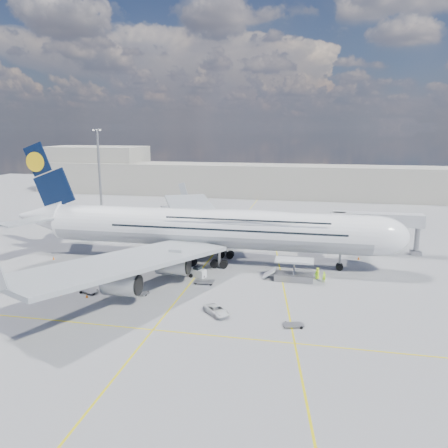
% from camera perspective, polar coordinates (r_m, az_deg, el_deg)
% --- Properties ---
extents(ground, '(300.00, 300.00, 0.00)m').
position_cam_1_polar(ground, '(76.54, -3.94, -7.15)').
color(ground, gray).
rests_on(ground, ground).
extents(taxi_line_main, '(0.25, 220.00, 0.01)m').
position_cam_1_polar(taxi_line_main, '(76.54, -3.94, -7.14)').
color(taxi_line_main, yellow).
rests_on(taxi_line_main, ground).
extents(taxi_line_cross, '(120.00, 0.25, 0.01)m').
position_cam_1_polar(taxi_line_cross, '(59.00, -9.25, -13.48)').
color(taxi_line_cross, yellow).
rests_on(taxi_line_cross, ground).
extents(taxi_line_diag, '(14.16, 99.06, 0.01)m').
position_cam_1_polar(taxi_line_diag, '(83.64, 7.25, -5.49)').
color(taxi_line_diag, yellow).
rests_on(taxi_line_diag, ground).
extents(airliner, '(77.26, 79.15, 23.71)m').
position_cam_1_polar(airliner, '(83.85, -2.02, -0.48)').
color(airliner, white).
rests_on(airliner, ground).
extents(jet_bridge, '(18.80, 12.10, 8.50)m').
position_cam_1_polar(jet_bridge, '(92.85, 17.67, 0.19)').
color(jet_bridge, '#B7B7BC').
rests_on(jet_bridge, ground).
extents(cargo_loader, '(8.53, 3.20, 3.67)m').
position_cam_1_polar(cargo_loader, '(76.36, 8.97, -6.33)').
color(cargo_loader, silver).
rests_on(cargo_loader, ground).
extents(light_mast, '(3.00, 0.70, 25.50)m').
position_cam_1_polar(light_mast, '(129.57, -15.95, 6.49)').
color(light_mast, gray).
rests_on(light_mast, ground).
extents(terminal, '(180.00, 16.00, 12.00)m').
position_cam_1_polar(terminal, '(166.73, 4.78, 5.66)').
color(terminal, '#B2AD9E').
rests_on(terminal, ground).
extents(hangar, '(40.00, 22.00, 18.00)m').
position_cam_1_polar(hangar, '(192.34, -16.35, 7.01)').
color(hangar, '#B2AD9E').
rests_on(hangar, ground).
extents(tree_line, '(160.00, 6.00, 8.00)m').
position_cam_1_polar(tree_line, '(211.52, 17.15, 6.05)').
color(tree_line, '#193814').
rests_on(tree_line, ground).
extents(dolly_row_a, '(3.17, 2.46, 0.41)m').
position_cam_1_polar(dolly_row_a, '(73.27, -17.24, -8.35)').
color(dolly_row_a, gray).
rests_on(dolly_row_a, ground).
extents(dolly_row_b, '(2.96, 2.31, 0.38)m').
position_cam_1_polar(dolly_row_b, '(79.65, -19.20, -6.82)').
color(dolly_row_b, gray).
rests_on(dolly_row_b, ground).
extents(dolly_row_c, '(2.98, 2.30, 0.39)m').
position_cam_1_polar(dolly_row_c, '(70.68, -10.85, -8.79)').
color(dolly_row_c, gray).
rests_on(dolly_row_c, ground).
extents(dolly_back, '(2.62, 1.40, 0.38)m').
position_cam_1_polar(dolly_back, '(85.11, -14.48, -5.27)').
color(dolly_back, gray).
rests_on(dolly_back, ground).
extents(dolly_nose_far, '(2.94, 2.11, 0.39)m').
position_cam_1_polar(dolly_nose_far, '(59.66, 9.07, -12.85)').
color(dolly_nose_far, gray).
rests_on(dolly_nose_far, ground).
extents(dolly_nose_near, '(3.35, 1.89, 0.48)m').
position_cam_1_polar(dolly_nose_near, '(74.05, -2.62, -7.51)').
color(dolly_nose_near, gray).
rests_on(dolly_nose_near, ground).
extents(baggage_tug, '(3.31, 2.44, 1.88)m').
position_cam_1_polar(baggage_tug, '(77.13, -3.47, -6.33)').
color(baggage_tug, silver).
rests_on(baggage_tug, ground).
extents(catering_truck_inner, '(5.80, 2.30, 3.47)m').
position_cam_1_polar(catering_truck_inner, '(110.74, -5.43, -0.11)').
color(catering_truck_inner, gray).
rests_on(catering_truck_inner, ground).
extents(catering_truck_outer, '(7.13, 5.67, 3.92)m').
position_cam_1_polar(catering_truck_outer, '(123.61, -6.88, 1.27)').
color(catering_truck_outer, gray).
rests_on(catering_truck_outer, ground).
extents(service_van, '(4.73, 4.78, 1.28)m').
position_cam_1_polar(service_van, '(62.31, -0.98, -11.20)').
color(service_van, silver).
rests_on(service_van, ground).
extents(crew_nose, '(0.80, 0.72, 1.84)m').
position_cam_1_polar(crew_nose, '(76.40, 12.95, -6.75)').
color(crew_nose, '#B4FE1A').
rests_on(crew_nose, ground).
extents(crew_loader, '(0.92, 0.94, 1.53)m').
position_cam_1_polar(crew_loader, '(77.41, 11.94, -6.57)').
color(crew_loader, '#A5F71A').
rests_on(crew_loader, ground).
extents(crew_wing, '(0.56, 1.00, 1.60)m').
position_cam_1_polar(crew_wing, '(77.99, -14.73, -6.54)').
color(crew_wing, '#C4E718').
rests_on(crew_wing, ground).
extents(crew_van, '(0.72, 1.02, 1.95)m').
position_cam_1_polar(crew_van, '(77.92, 12.13, -6.28)').
color(crew_van, '#DCFF1A').
rests_on(crew_van, ground).
extents(crew_tug, '(1.34, 0.95, 1.88)m').
position_cam_1_polar(crew_tug, '(73.35, -11.36, -7.48)').
color(crew_tug, '#D8F119').
rests_on(crew_tug, ground).
extents(cone_nose, '(0.46, 0.46, 0.58)m').
position_cam_1_polar(cone_nose, '(91.06, 17.17, -4.28)').
color(cone_nose, orange).
rests_on(cone_nose, ground).
extents(cone_wing_left_inner, '(0.49, 0.49, 0.62)m').
position_cam_1_polar(cone_wing_left_inner, '(101.65, -8.08, -2.10)').
color(cone_wing_left_inner, orange).
rests_on(cone_wing_left_inner, ground).
extents(cone_wing_left_outer, '(0.47, 0.47, 0.60)m').
position_cam_1_polar(cone_wing_left_outer, '(118.63, -2.62, 0.12)').
color(cone_wing_left_outer, orange).
rests_on(cone_wing_left_outer, ground).
extents(cone_wing_right_inner, '(0.44, 0.44, 0.55)m').
position_cam_1_polar(cone_wing_right_inner, '(71.48, -17.48, -8.94)').
color(cone_wing_right_inner, orange).
rests_on(cone_wing_right_inner, ground).
extents(cone_wing_right_outer, '(0.37, 0.37, 0.48)m').
position_cam_1_polar(cone_wing_right_outer, '(73.62, -20.56, -8.57)').
color(cone_wing_right_outer, orange).
rests_on(cone_wing_right_outer, ground).
extents(cone_tail, '(0.48, 0.48, 0.61)m').
position_cam_1_polar(cone_tail, '(93.37, -21.37, -4.17)').
color(cone_tail, orange).
rests_on(cone_tail, ground).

